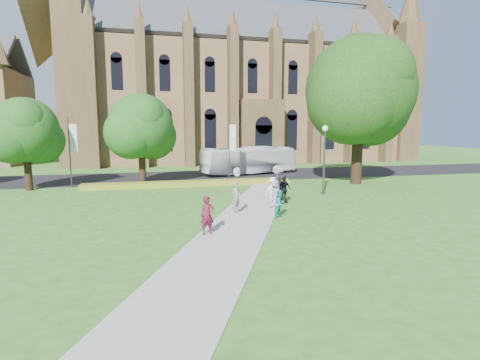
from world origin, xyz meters
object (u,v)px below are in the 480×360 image
object	(u,v)px
large_tree	(360,91)
tour_coach	(249,160)
pedestrian_0	(207,215)
streetlamp	(324,151)

from	to	relation	value
large_tree	tour_coach	bearing A→B (deg)	129.22
tour_coach	pedestrian_0	xyz separation A→B (m)	(-8.26, -22.85, -0.60)
pedestrian_0	streetlamp	bearing A→B (deg)	28.42
large_tree	pedestrian_0	size ratio (longest dim) A/B	7.26
large_tree	streetlamp	bearing A→B (deg)	-140.71
large_tree	pedestrian_0	bearing A→B (deg)	-139.66
streetlamp	tour_coach	size ratio (longest dim) A/B	0.48
large_tree	tour_coach	xyz separation A→B (m)	(-7.63, 9.35, -6.81)
tour_coach	pedestrian_0	world-z (taller)	tour_coach
large_tree	pedestrian_0	distance (m)	22.13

